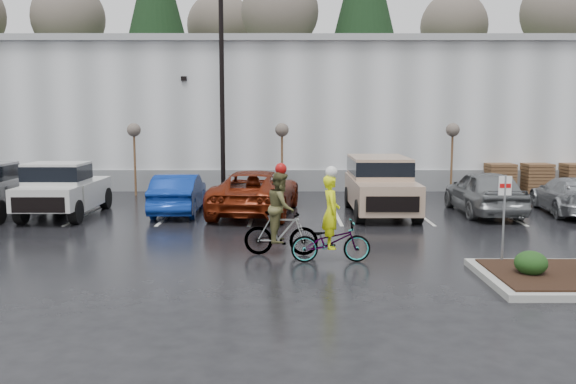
{
  "coord_description": "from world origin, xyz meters",
  "views": [
    {
      "loc": [
        -1.25,
        -13.82,
        3.61
      ],
      "look_at": [
        -1.24,
        4.1,
        1.3
      ],
      "focal_mm": 38.0,
      "sensor_mm": 36.0,
      "label": 1
    }
  ],
  "objects_px": {
    "car_far_silver": "(570,195)",
    "cyclist_hivis": "(331,233)",
    "lamppost": "(222,63)",
    "car_grey": "(484,192)",
    "car_red": "(256,192)",
    "sapling_east": "(453,134)",
    "pallet_stack_a": "(500,178)",
    "fire_lane_sign": "(504,209)",
    "pallet_stack_b": "(536,178)",
    "pallet_stack_c": "(576,178)",
    "sapling_west": "(134,134)",
    "pickup_white": "(67,188)",
    "suv_tan": "(381,186)",
    "sapling_mid": "(282,134)",
    "cyclist_olive": "(281,222)",
    "car_blue": "(179,193)"
  },
  "relations": [
    {
      "from": "sapling_mid",
      "to": "car_blue",
      "type": "relative_size",
      "value": 0.73
    },
    {
      "from": "car_blue",
      "to": "cyclist_hivis",
      "type": "height_order",
      "value": "cyclist_hivis"
    },
    {
      "from": "cyclist_hivis",
      "to": "cyclist_olive",
      "type": "height_order",
      "value": "cyclist_olive"
    },
    {
      "from": "pallet_stack_a",
      "to": "car_far_silver",
      "type": "distance_m",
      "value": 6.0
    },
    {
      "from": "pickup_white",
      "to": "cyclist_hivis",
      "type": "distance_m",
      "value": 11.34
    },
    {
      "from": "car_red",
      "to": "cyclist_hivis",
      "type": "distance_m",
      "value": 7.59
    },
    {
      "from": "lamppost",
      "to": "sapling_mid",
      "type": "xyz_separation_m",
      "value": [
        2.5,
        1.0,
        -2.96
      ]
    },
    {
      "from": "lamppost",
      "to": "pallet_stack_c",
      "type": "relative_size",
      "value": 6.83
    },
    {
      "from": "pallet_stack_c",
      "to": "cyclist_hivis",
      "type": "xyz_separation_m",
      "value": [
        -12.2,
        -13.24,
        0.05
      ]
    },
    {
      "from": "suv_tan",
      "to": "cyclist_hivis",
      "type": "relative_size",
      "value": 2.16
    },
    {
      "from": "pallet_stack_c",
      "to": "car_red",
      "type": "relative_size",
      "value": 0.24
    },
    {
      "from": "pallet_stack_a",
      "to": "lamppost",
      "type": "bearing_deg",
      "value": -170.91
    },
    {
      "from": "pallet_stack_a",
      "to": "car_blue",
      "type": "height_order",
      "value": "car_blue"
    },
    {
      "from": "pickup_white",
      "to": "suv_tan",
      "type": "xyz_separation_m",
      "value": [
        11.21,
        0.09,
        0.05
      ]
    },
    {
      "from": "lamppost",
      "to": "cyclist_hivis",
      "type": "height_order",
      "value": "lamppost"
    },
    {
      "from": "fire_lane_sign",
      "to": "cyclist_olive",
      "type": "distance_m",
      "value": 5.41
    },
    {
      "from": "car_red",
      "to": "cyclist_olive",
      "type": "relative_size",
      "value": 2.41
    },
    {
      "from": "cyclist_hivis",
      "to": "car_far_silver",
      "type": "bearing_deg",
      "value": -54.73
    },
    {
      "from": "pallet_stack_a",
      "to": "pickup_white",
      "type": "bearing_deg",
      "value": -160.47
    },
    {
      "from": "sapling_east",
      "to": "fire_lane_sign",
      "type": "height_order",
      "value": "sapling_east"
    },
    {
      "from": "suv_tan",
      "to": "cyclist_hivis",
      "type": "bearing_deg",
      "value": -107.92
    },
    {
      "from": "sapling_east",
      "to": "pallet_stack_a",
      "type": "relative_size",
      "value": 2.37
    },
    {
      "from": "car_blue",
      "to": "sapling_mid",
      "type": "bearing_deg",
      "value": -128.82
    },
    {
      "from": "sapling_east",
      "to": "cyclist_hivis",
      "type": "bearing_deg",
      "value": -116.86
    },
    {
      "from": "sapling_west",
      "to": "cyclist_olive",
      "type": "xyz_separation_m",
      "value": [
        6.58,
        -11.5,
        -1.86
      ]
    },
    {
      "from": "car_grey",
      "to": "car_far_silver",
      "type": "relative_size",
      "value": 1.03
    },
    {
      "from": "car_red",
      "to": "cyclist_olive",
      "type": "height_order",
      "value": "cyclist_olive"
    },
    {
      "from": "pallet_stack_b",
      "to": "pallet_stack_c",
      "type": "xyz_separation_m",
      "value": [
        1.8,
        0.0,
        0.0
      ]
    },
    {
      "from": "sapling_west",
      "to": "fire_lane_sign",
      "type": "xyz_separation_m",
      "value": [
        11.8,
        -12.8,
        -1.32
      ]
    },
    {
      "from": "pallet_stack_a",
      "to": "sapling_west",
      "type": "bearing_deg",
      "value": -176.53
    },
    {
      "from": "car_red",
      "to": "pallet_stack_b",
      "type": "bearing_deg",
      "value": -147.56
    },
    {
      "from": "sapling_east",
      "to": "sapling_west",
      "type": "bearing_deg",
      "value": 180.0
    },
    {
      "from": "pallet_stack_a",
      "to": "car_far_silver",
      "type": "height_order",
      "value": "pallet_stack_a"
    },
    {
      "from": "cyclist_hivis",
      "to": "lamppost",
      "type": "bearing_deg",
      "value": 15.66
    },
    {
      "from": "sapling_mid",
      "to": "pallet_stack_c",
      "type": "relative_size",
      "value": 2.37
    },
    {
      "from": "pallet_stack_b",
      "to": "car_grey",
      "type": "height_order",
      "value": "car_grey"
    },
    {
      "from": "fire_lane_sign",
      "to": "car_far_silver",
      "type": "height_order",
      "value": "fire_lane_sign"
    },
    {
      "from": "car_grey",
      "to": "cyclist_hivis",
      "type": "distance_m",
      "value": 9.38
    },
    {
      "from": "car_far_silver",
      "to": "fire_lane_sign",
      "type": "bearing_deg",
      "value": 63.07
    },
    {
      "from": "pallet_stack_b",
      "to": "cyclist_olive",
      "type": "xyz_separation_m",
      "value": [
        -11.62,
        -12.5,
        0.19
      ]
    },
    {
      "from": "fire_lane_sign",
      "to": "pickup_white",
      "type": "height_order",
      "value": "fire_lane_sign"
    },
    {
      "from": "car_far_silver",
      "to": "lamppost",
      "type": "bearing_deg",
      "value": -10.44
    },
    {
      "from": "suv_tan",
      "to": "pallet_stack_b",
      "type": "bearing_deg",
      "value": 37.22
    },
    {
      "from": "pallet_stack_c",
      "to": "car_grey",
      "type": "distance_m",
      "value": 8.64
    },
    {
      "from": "car_far_silver",
      "to": "cyclist_hivis",
      "type": "height_order",
      "value": "cyclist_hivis"
    },
    {
      "from": "pallet_stack_b",
      "to": "car_far_silver",
      "type": "distance_m",
      "value": 6.11
    },
    {
      "from": "sapling_mid",
      "to": "cyclist_olive",
      "type": "xyz_separation_m",
      "value": [
        0.08,
        -11.5,
        -1.86
      ]
    },
    {
      "from": "sapling_west",
      "to": "pallet_stack_a",
      "type": "bearing_deg",
      "value": 3.47
    },
    {
      "from": "pallet_stack_c",
      "to": "fire_lane_sign",
      "type": "bearing_deg",
      "value": -120.72
    },
    {
      "from": "lamppost",
      "to": "cyclist_hivis",
      "type": "xyz_separation_m",
      "value": [
        3.8,
        -11.24,
        -4.96
      ]
    }
  ]
}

